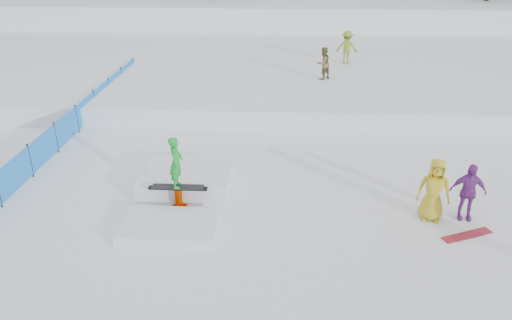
{
  "coord_description": "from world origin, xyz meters",
  "views": [
    {
      "loc": [
        1.17,
        -10.75,
        6.93
      ],
      "look_at": [
        0.5,
        2.0,
        1.1
      ],
      "focal_mm": 35.0,
      "sensor_mm": 36.0,
      "label": 1
    }
  ],
  "objects_px": {
    "spectator_purple": "(468,192)",
    "spectator_yellow": "(434,190)",
    "walker_olive": "(323,63)",
    "safety_fence": "(77,119)",
    "jib_rail_feature": "(183,189)",
    "walker_ygreen": "(347,47)"
  },
  "relations": [
    {
      "from": "walker_olive",
      "to": "spectator_yellow",
      "type": "distance_m",
      "value": 11.12
    },
    {
      "from": "walker_ygreen",
      "to": "safety_fence",
      "type": "bearing_deg",
      "value": 46.16
    },
    {
      "from": "walker_olive",
      "to": "jib_rail_feature",
      "type": "xyz_separation_m",
      "value": [
        -4.62,
        -10.14,
        -1.22
      ]
    },
    {
      "from": "walker_olive",
      "to": "walker_ygreen",
      "type": "relative_size",
      "value": 0.88
    },
    {
      "from": "safety_fence",
      "to": "spectator_yellow",
      "type": "height_order",
      "value": "spectator_yellow"
    },
    {
      "from": "jib_rail_feature",
      "to": "walker_olive",
      "type": "bearing_deg",
      "value": 65.49
    },
    {
      "from": "spectator_purple",
      "to": "jib_rail_feature",
      "type": "xyz_separation_m",
      "value": [
        -7.65,
        0.68,
        -0.48
      ]
    },
    {
      "from": "walker_olive",
      "to": "jib_rail_feature",
      "type": "height_order",
      "value": "walker_olive"
    },
    {
      "from": "spectator_yellow",
      "to": "jib_rail_feature",
      "type": "relative_size",
      "value": 0.39
    },
    {
      "from": "safety_fence",
      "to": "walker_olive",
      "type": "bearing_deg",
      "value": 28.55
    },
    {
      "from": "safety_fence",
      "to": "walker_ygreen",
      "type": "relative_size",
      "value": 9.71
    },
    {
      "from": "safety_fence",
      "to": "spectator_purple",
      "type": "relative_size",
      "value": 10.14
    },
    {
      "from": "safety_fence",
      "to": "spectator_purple",
      "type": "height_order",
      "value": "spectator_purple"
    },
    {
      "from": "safety_fence",
      "to": "walker_olive",
      "type": "xyz_separation_m",
      "value": [
        9.55,
        5.2,
        0.98
      ]
    },
    {
      "from": "walker_olive",
      "to": "spectator_purple",
      "type": "relative_size",
      "value": 0.92
    },
    {
      "from": "spectator_purple",
      "to": "safety_fence",
      "type": "bearing_deg",
      "value": 163.41
    },
    {
      "from": "jib_rail_feature",
      "to": "spectator_purple",
      "type": "bearing_deg",
      "value": -5.11
    },
    {
      "from": "spectator_purple",
      "to": "spectator_yellow",
      "type": "xyz_separation_m",
      "value": [
        -0.9,
        -0.08,
        0.07
      ]
    },
    {
      "from": "spectator_purple",
      "to": "spectator_yellow",
      "type": "bearing_deg",
      "value": -167.7
    },
    {
      "from": "walker_ygreen",
      "to": "spectator_yellow",
      "type": "bearing_deg",
      "value": 101.9
    },
    {
      "from": "safety_fence",
      "to": "walker_ygreen",
      "type": "height_order",
      "value": "walker_ygreen"
    },
    {
      "from": "spectator_yellow",
      "to": "jib_rail_feature",
      "type": "distance_m",
      "value": 6.81
    }
  ]
}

